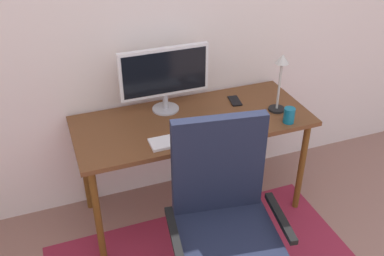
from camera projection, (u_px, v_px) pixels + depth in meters
name	position (u px, v px, depth m)	size (l,w,h in m)	color
wall_back	(172.00, 18.00, 2.87)	(6.00, 0.10, 2.60)	white
desk	(193.00, 129.00, 2.89)	(1.54, 0.65, 0.75)	brown
monitor	(164.00, 74.00, 2.81)	(0.59, 0.18, 0.44)	#B2B2B7
keyboard	(185.00, 139.00, 2.64)	(0.43, 0.13, 0.02)	white
computer_mouse	(233.00, 126.00, 2.74)	(0.06, 0.10, 0.03)	white
coffee_cup	(289.00, 115.00, 2.79)	(0.07, 0.07, 0.10)	#106685
cell_phone	(235.00, 101.00, 3.05)	(0.07, 0.14, 0.01)	black
desk_lamp	(281.00, 75.00, 2.81)	(0.11, 0.11, 0.40)	black
office_chair	(224.00, 237.00, 2.34)	(0.64, 0.59, 1.13)	slate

